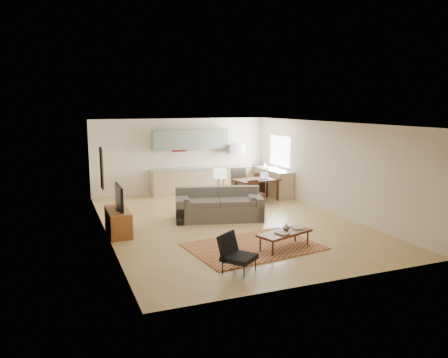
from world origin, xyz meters
name	(u,v)px	position (x,y,z in m)	size (l,w,h in m)	color
room	(228,173)	(0.00, 0.00, 1.35)	(9.00, 9.00, 9.00)	tan
kitchen_counter_back	(208,180)	(0.90, 4.18, 0.46)	(4.26, 0.64, 0.92)	tan
kitchen_counter_right	(272,181)	(2.93, 3.00, 0.46)	(0.64, 2.26, 0.92)	tan
kitchen_range	(235,178)	(2.00, 4.18, 0.45)	(0.62, 0.62, 0.90)	#A5A8AD
kitchen_microwave	(235,149)	(2.00, 4.20, 1.55)	(0.62, 0.40, 0.35)	#A5A8AD
upper_cabinets	(191,139)	(0.30, 4.33, 1.95)	(2.80, 0.34, 0.70)	slate
window_right	(280,151)	(3.23, 3.00, 1.55)	(0.02, 1.40, 1.05)	white
wall_art_left	(102,168)	(-3.21, 0.90, 1.55)	(0.06, 0.42, 1.10)	olive
triptych	(179,145)	(-0.10, 4.47, 1.75)	(1.70, 0.04, 0.50)	beige
rug	(254,246)	(-0.27, -2.21, 0.01)	(2.85, 1.97, 0.02)	maroon
sofa	(219,204)	(-0.15, 0.31, 0.44)	(2.51, 1.09, 0.87)	#574F46
coffee_table	(285,240)	(0.31, -2.58, 0.20)	(1.31, 0.52, 0.40)	#482214
book_a	(278,234)	(0.08, -2.71, 0.40)	(0.30, 0.35, 0.03)	maroon
book_b	(292,227)	(0.63, -2.37, 0.40)	(0.32, 0.38, 0.03)	navy
vase	(286,227)	(0.40, -2.50, 0.47)	(0.19, 0.19, 0.17)	black
armchair	(239,254)	(-1.19, -3.49, 0.37)	(0.65, 0.65, 0.75)	black
tv_credenza	(118,222)	(-2.97, -0.02, 0.31)	(0.51, 1.33, 0.61)	brown
tv	(119,197)	(-2.92, -0.02, 0.92)	(0.10, 1.02, 0.61)	black
console_table	(220,201)	(0.11, 0.90, 0.38)	(0.65, 0.43, 0.76)	#331F15
table_lamp	(220,179)	(0.11, 0.90, 1.06)	(0.37, 0.37, 0.61)	beige
dining_table	(257,190)	(1.91, 2.12, 0.37)	(1.46, 0.84, 0.74)	#331F15
dining_chair_near	(256,193)	(1.56, 1.43, 0.41)	(0.39, 0.41, 0.82)	#331F15
dining_chair_far	(257,184)	(2.25, 2.81, 0.44)	(0.42, 0.44, 0.89)	#331F15
laptop	(266,176)	(2.20, 2.02, 0.86)	(0.31, 0.23, 0.23)	#A5A8AD
soap_bottle	(265,165)	(2.83, 3.39, 1.02)	(0.10, 0.10, 0.19)	beige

